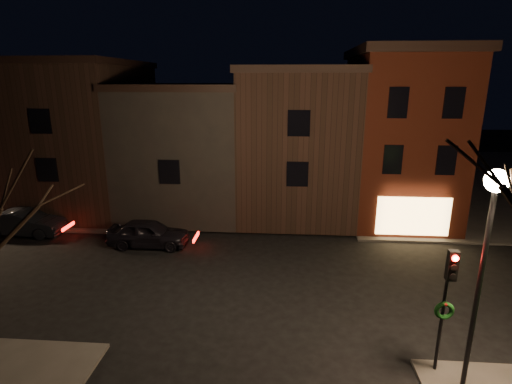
% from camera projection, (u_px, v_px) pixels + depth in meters
% --- Properties ---
extents(ground, '(120.00, 120.00, 0.00)m').
position_uv_depth(ground, '(264.00, 281.00, 18.01)').
color(ground, black).
rests_on(ground, ground).
extents(sidewalk_far_right, '(30.00, 30.00, 0.12)m').
position_uv_depth(sidewalk_far_right, '(500.00, 181.00, 35.71)').
color(sidewalk_far_right, '#2D2B28').
rests_on(sidewalk_far_right, ground).
extents(sidewalk_far_left, '(30.00, 30.00, 0.12)m').
position_uv_depth(sidewalk_far_left, '(71.00, 173.00, 38.68)').
color(sidewalk_far_left, '#2D2B28').
rests_on(sidewalk_far_left, ground).
extents(corner_building, '(6.50, 8.50, 10.50)m').
position_uv_depth(corner_building, '(401.00, 135.00, 25.05)').
color(corner_building, '#47170C').
rests_on(corner_building, ground).
extents(row_building_a, '(7.30, 10.30, 9.40)m').
position_uv_depth(row_building_a, '(296.00, 141.00, 26.67)').
color(row_building_a, black).
rests_on(row_building_a, ground).
extents(row_building_b, '(7.80, 10.30, 8.40)m').
position_uv_depth(row_building_b, '(190.00, 147.00, 27.34)').
color(row_building_b, black).
rests_on(row_building_b, ground).
extents(row_building_c, '(7.30, 10.30, 9.90)m').
position_uv_depth(row_building_c, '(87.00, 135.00, 27.68)').
color(row_building_c, black).
rests_on(row_building_c, ground).
extents(street_lamp_near, '(0.60, 0.60, 6.48)m').
position_uv_depth(street_lamp_near, '(490.00, 222.00, 10.39)').
color(street_lamp_near, black).
rests_on(street_lamp_near, sidewalk_near_right).
extents(traffic_signal, '(0.58, 0.38, 4.05)m').
position_uv_depth(traffic_signal, '(447.00, 293.00, 11.55)').
color(traffic_signal, black).
rests_on(traffic_signal, sidewalk_near_right).
extents(parked_car_a, '(4.36, 1.75, 1.49)m').
position_uv_depth(parked_car_a, '(149.00, 233.00, 21.63)').
color(parked_car_a, black).
rests_on(parked_car_a, ground).
extents(parked_car_b, '(4.54, 1.62, 1.49)m').
position_uv_depth(parked_car_b, '(25.00, 223.00, 23.19)').
color(parked_car_b, black).
rests_on(parked_car_b, ground).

